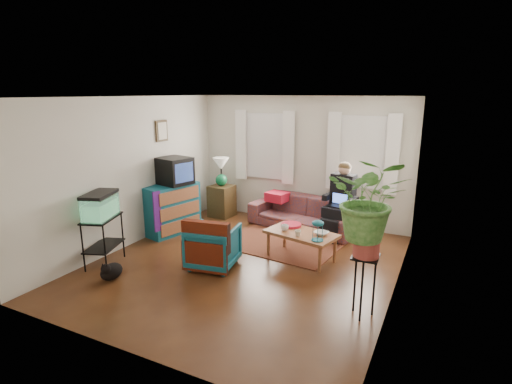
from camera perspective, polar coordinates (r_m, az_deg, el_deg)
The scene contains 31 objects.
floor at distance 6.46m, azimuth -1.59°, elevation -10.29°, with size 4.50×5.00×0.01m, color #4F2B14.
ceiling at distance 5.89m, azimuth -1.77°, elevation 13.43°, with size 4.50×5.00×0.01m, color white.
wall_back at distance 8.29m, azimuth 6.45°, elevation 4.52°, with size 4.50×0.01×2.60m, color silver.
wall_front at distance 4.10m, azimuth -18.36°, elevation -6.16°, with size 4.50×0.01×2.60m, color silver.
wall_left at distance 7.35m, azimuth -17.39°, elevation 2.72°, with size 0.01×5.00×2.60m, color silver.
wall_right at distance 5.40m, azimuth 19.94°, elevation -1.45°, with size 0.01×5.00×2.60m, color silver.
window_left at distance 8.54m, azimuth 1.37°, elevation 6.57°, with size 1.08×0.04×1.38m, color white.
window_right at distance 7.91m, azimuth 15.04°, elevation 5.49°, with size 1.08×0.04×1.38m, color white.
curtains_left at distance 8.47m, azimuth 1.14°, elevation 6.51°, with size 1.36×0.06×1.50m, color white.
curtains_right at distance 7.83m, azimuth 14.92°, elevation 5.42°, with size 1.36×0.06×1.50m, color white.
picture_frame at distance 7.87m, azimuth -13.28°, elevation 8.49°, with size 0.04×0.32×0.40m, color #3D2616.
area_rug at distance 7.35m, azimuth 3.89°, elevation -7.16°, with size 2.00×1.60×0.01m, color maroon.
sofa at distance 8.00m, azimuth 6.78°, elevation -2.30°, with size 2.16×0.85×0.85m, color brown.
seated_person at distance 7.60m, azimuth 11.95°, elevation -1.65°, with size 0.54×0.67×1.29m, color black, non-canonical shape.
side_table at distance 8.79m, azimuth -4.91°, elevation -1.28°, with size 0.47×0.47×0.69m, color #381F15.
table_lamp at distance 8.65m, azimuth -4.99°, elevation 2.80°, with size 0.35×0.35×0.63m, color white, non-canonical shape.
dresser at distance 7.90m, azimuth -12.03°, elevation -2.32°, with size 0.53×1.06×0.95m, color #115769.
crt_tv at distance 7.77m, azimuth -11.60°, elevation 3.00°, with size 0.58×0.53×0.51m, color black.
aquarium_stand at distance 6.76m, azimuth -20.94°, elevation -6.57°, with size 0.39×0.70×0.78m, color black.
aquarium at distance 6.59m, azimuth -21.39°, elevation -1.72°, with size 0.35×0.63×0.41m, color #7FD899.
black_cat at distance 6.27m, azimuth -19.96°, elevation -10.40°, with size 0.24×0.37×0.32m, color black.
armchair at distance 6.30m, azimuth -6.13°, elevation -7.43°, with size 0.71×0.67×0.73m, color #115666.
serape_throw at distance 6.00m, azimuth -7.21°, elevation -7.01°, with size 0.73×0.17×0.60m, color #9E0A0A.
coffee_table at distance 6.60m, azimuth 6.44°, elevation -7.64°, with size 1.13×0.61×0.47m, color brown.
cup_a at distance 6.55m, azimuth 4.13°, elevation -5.11°, with size 0.13×0.13×0.10m, color white.
cup_b at distance 6.33m, azimuth 5.99°, elevation -5.88°, with size 0.10×0.10×0.10m, color beige.
bowl at distance 6.44m, azimuth 9.30°, elevation -5.82°, with size 0.22×0.22×0.06m, color white.
snack_tray at distance 6.79m, azimuth 5.02°, elevation -4.70°, with size 0.35×0.35×0.04m, color #B21414.
birdcage at distance 6.15m, azimuth 8.81°, elevation -5.44°, with size 0.18×0.18×0.33m, color #115B6B, non-canonical shape.
plant_stand at distance 5.11m, azimuth 15.10°, elevation -12.87°, with size 0.33×0.33×0.78m, color black.
potted_plant at distance 4.77m, azimuth 15.82°, elevation -2.81°, with size 0.89×0.77×0.99m, color #599947.
Camera 1 is at (2.76, -5.20, 2.67)m, focal length 28.00 mm.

